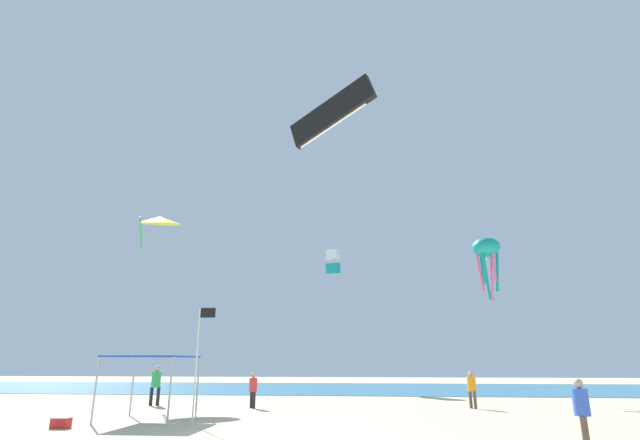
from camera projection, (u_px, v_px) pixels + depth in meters
The scene contains 13 objects.
ground at pixel (278, 440), 13.67m from camera, with size 110.00×110.00×0.10m, color beige.
ocean_strip at pixel (337, 388), 38.87m from camera, with size 110.00×18.40×0.03m, color teal.
canopy_tent at pixel (153, 359), 18.36m from camera, with size 2.82×2.86×2.32m.
person_near_tent at pixel (156, 382), 23.94m from camera, with size 0.50×0.45×1.89m.
person_leftmost at pixel (472, 386), 22.42m from camera, with size 0.40×0.41×1.67m.
person_rightmost at pixel (581, 407), 12.31m from camera, with size 0.40×0.42×1.68m.
person_far_shore at pixel (253, 387), 22.56m from camera, with size 0.38×0.38×1.59m.
banner_flag at pixel (199, 354), 16.94m from camera, with size 0.61×0.06×3.99m.
cooler_box at pixel (61, 423), 15.64m from camera, with size 0.57×0.37×0.35m.
kite_box_white at pixel (333, 262), 41.30m from camera, with size 1.26×1.33×2.17m.
kite_parafoil_black at pixel (332, 113), 22.51m from camera, with size 4.30×2.44×2.85m.
kite_octopus_teal at pixel (486, 251), 29.72m from camera, with size 2.27×2.27×3.95m.
kite_delta_yellow at pixel (160, 220), 31.90m from camera, with size 3.33×3.36×2.34m.
Camera 1 is at (2.68, -14.71, 2.11)m, focal length 26.74 mm.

